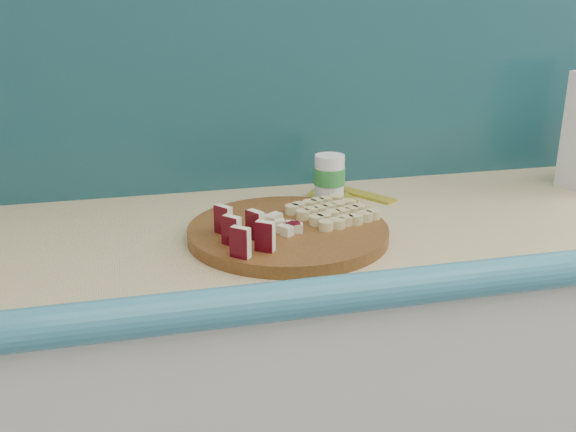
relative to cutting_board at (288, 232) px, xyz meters
The scene contains 8 objects.
kitchen_counter 0.64m from the cutting_board, ahead, with size 2.20×0.63×0.91m.
backsplash 0.60m from the cutting_board, 38.44° to the left, with size 2.20×0.02×0.50m, color teal.
cutting_board is the anchor object (origin of this frame).
apple_wedges 0.12m from the cutting_board, 144.72° to the right, with size 0.08×0.15×0.05m.
apple_chunks 0.03m from the cutting_board, 157.24° to the right, with size 0.06×0.07×0.02m.
banana_slices 0.10m from the cutting_board, 20.81° to the left, with size 0.17×0.17×0.02m.
canister 0.22m from the cutting_board, 52.54° to the left, with size 0.07×0.07×0.11m.
banana_peel 0.28m from the cutting_board, 52.58° to the left, with size 0.22×0.18×0.01m.
Camera 1 is at (-0.60, 0.38, 1.34)m, focal length 40.00 mm.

